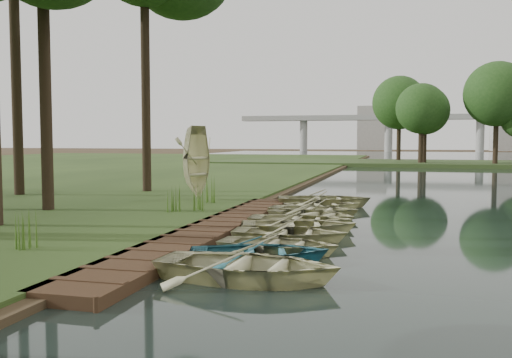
% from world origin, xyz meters
% --- Properties ---
extents(ground, '(300.00, 300.00, 0.00)m').
position_xyz_m(ground, '(0.00, 0.00, 0.00)').
color(ground, '#3D2F1D').
extents(boardwalk, '(1.60, 16.00, 0.30)m').
position_xyz_m(boardwalk, '(-1.60, 0.00, 0.15)').
color(boardwalk, '#382515').
rests_on(boardwalk, ground).
extents(peninsula, '(50.00, 14.00, 0.45)m').
position_xyz_m(peninsula, '(8.00, 50.00, 0.23)').
color(peninsula, '#334820').
rests_on(peninsula, ground).
extents(far_trees, '(45.60, 5.60, 8.80)m').
position_xyz_m(far_trees, '(4.67, 50.00, 6.43)').
color(far_trees, black).
rests_on(far_trees, peninsula).
extents(bridge, '(95.90, 4.00, 8.60)m').
position_xyz_m(bridge, '(12.31, 120.00, 7.08)').
color(bridge, '#A5A5A0').
rests_on(bridge, ground).
extents(building_b, '(8.00, 8.00, 12.00)m').
position_xyz_m(building_b, '(-5.00, 145.00, 6.00)').
color(building_b, '#A5A5A0').
rests_on(building_b, ground).
extents(rowboat_0, '(3.93, 2.89, 0.79)m').
position_xyz_m(rowboat_0, '(1.03, -5.33, 0.44)').
color(rowboat_0, '#BDBB89').
rests_on(rowboat_0, water).
extents(rowboat_1, '(3.77, 3.15, 0.67)m').
position_xyz_m(rowboat_1, '(0.86, -3.69, 0.39)').
color(rowboat_1, '#2A6876').
rests_on(rowboat_1, water).
extents(rowboat_2, '(3.18, 2.35, 0.64)m').
position_xyz_m(rowboat_2, '(1.04, -2.50, 0.37)').
color(rowboat_2, '#BDBB89').
rests_on(rowboat_2, water).
extents(rowboat_3, '(3.36, 2.50, 0.67)m').
position_xyz_m(rowboat_3, '(0.99, -0.84, 0.38)').
color(rowboat_3, '#BDBB89').
rests_on(rowboat_3, water).
extents(rowboat_4, '(4.00, 3.29, 0.72)m').
position_xyz_m(rowboat_4, '(1.01, 0.51, 0.41)').
color(rowboat_4, '#BDBB89').
rests_on(rowboat_4, water).
extents(rowboat_5, '(3.49, 2.59, 0.69)m').
position_xyz_m(rowboat_5, '(0.81, 1.78, 0.40)').
color(rowboat_5, '#BDBB89').
rests_on(rowboat_5, water).
extents(rowboat_6, '(3.99, 3.52, 0.69)m').
position_xyz_m(rowboat_6, '(0.98, 3.17, 0.39)').
color(rowboat_6, '#BDBB89').
rests_on(rowboat_6, water).
extents(rowboat_7, '(3.48, 2.60, 0.69)m').
position_xyz_m(rowboat_7, '(0.82, 4.52, 0.39)').
color(rowboat_7, '#BDBB89').
rests_on(rowboat_7, water).
extents(rowboat_8, '(3.69, 3.19, 0.64)m').
position_xyz_m(rowboat_8, '(0.92, 6.32, 0.37)').
color(rowboat_8, '#BDBB89').
rests_on(rowboat_8, water).
extents(rowboat_9, '(4.43, 3.56, 0.82)m').
position_xyz_m(rowboat_9, '(0.77, 7.68, 0.46)').
color(rowboat_9, '#BDBB89').
rests_on(rowboat_9, water).
extents(stored_rowboat, '(3.82, 3.29, 0.67)m').
position_xyz_m(stored_rowboat, '(-4.71, 7.00, 0.63)').
color(stored_rowboat, '#BDBB89').
rests_on(stored_rowboat, bank).
extents(reeds_0, '(0.60, 0.60, 1.03)m').
position_xyz_m(reeds_0, '(-4.77, -4.55, 0.82)').
color(reeds_0, '#3F661E').
rests_on(reeds_0, bank).
extents(reeds_1, '(0.60, 0.60, 0.87)m').
position_xyz_m(reeds_1, '(-3.32, 3.51, 0.73)').
color(reeds_1, '#3F661E').
rests_on(reeds_1, bank).
extents(reeds_2, '(0.60, 0.60, 0.89)m').
position_xyz_m(reeds_2, '(-4.07, 2.89, 0.74)').
color(reeds_2, '#3F661E').
rests_on(reeds_2, bank).
extents(reeds_3, '(0.60, 0.60, 1.01)m').
position_xyz_m(reeds_3, '(-3.79, 6.07, 0.80)').
color(reeds_3, '#3F661E').
rests_on(reeds_3, bank).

